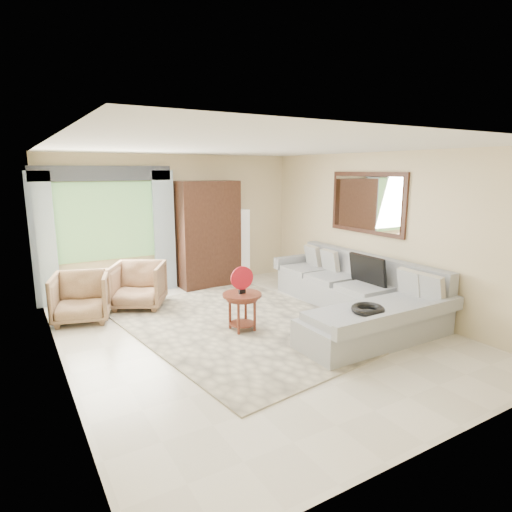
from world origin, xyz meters
TOP-DOWN VIEW (x-y plane):
  - ground at (0.00, 0.00)m, footprint 6.00×6.00m
  - area_rug at (0.04, 0.37)m, footprint 3.49×4.36m
  - sectional_sofa at (1.78, -0.18)m, footprint 2.30×3.46m
  - tv_screen at (2.05, -0.16)m, footprint 0.14×0.74m
  - garden_hose at (1.00, -1.22)m, footprint 0.43×0.43m
  - coffee_table at (-0.09, 0.17)m, footprint 0.57×0.57m
  - red_disc at (-0.09, 0.17)m, footprint 0.34×0.06m
  - armchair_left at (-2.02, 1.82)m, footprint 1.01×1.03m
  - armchair_right at (-1.08, 2.03)m, footprint 1.14×1.15m
  - potted_plant at (-1.89, 2.35)m, footprint 0.62×0.58m
  - armoire at (0.55, 2.72)m, footprint 1.20×0.55m
  - floor_lamp at (1.35, 2.78)m, footprint 0.24×0.24m
  - window at (-1.35, 2.97)m, footprint 1.80×0.04m
  - curtain_left at (-2.40, 2.88)m, footprint 0.40×0.08m
  - curtain_right at (-0.30, 2.88)m, footprint 0.40×0.08m
  - valance at (-1.35, 2.90)m, footprint 2.40×0.12m
  - wall_mirror at (2.46, 0.35)m, footprint 0.05×1.70m

SIDE VIEW (x-z plane):
  - ground at x=0.00m, z-range 0.00..0.00m
  - area_rug at x=0.04m, z-range 0.00..0.02m
  - potted_plant at x=-1.89m, z-range 0.00..0.54m
  - sectional_sofa at x=1.78m, z-range -0.17..0.73m
  - coffee_table at x=-0.09m, z-range 0.01..0.58m
  - armchair_left at x=-2.02m, z-range 0.00..0.76m
  - armchair_right at x=-1.08m, z-range 0.00..0.77m
  - garden_hose at x=1.00m, z-range 0.50..0.59m
  - tv_screen at x=2.05m, z-range 0.48..0.96m
  - floor_lamp at x=1.35m, z-range 0.00..1.50m
  - red_disc at x=-0.09m, z-range 0.63..0.97m
  - armoire at x=0.55m, z-range 0.00..2.10m
  - curtain_left at x=-2.40m, z-range 0.00..2.30m
  - curtain_right at x=-0.30m, z-range 0.00..2.30m
  - window at x=-1.35m, z-range 0.70..2.10m
  - wall_mirror at x=2.46m, z-range 1.22..2.27m
  - valance at x=-1.35m, z-range 2.12..2.38m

